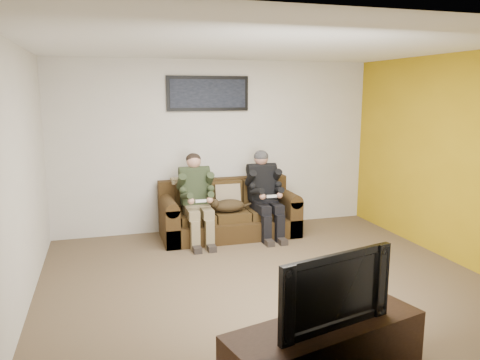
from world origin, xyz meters
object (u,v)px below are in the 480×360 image
object	(u,v)px
framed_poster	(208,94)
tv_stand	(325,354)
person_left	(196,194)
cat	(228,206)
person_right	(264,189)
sofa	(228,215)
television	(328,287)

from	to	relation	value
framed_poster	tv_stand	xyz separation A→B (m)	(-0.09, -4.17, -1.86)
person_left	tv_stand	world-z (taller)	person_left
cat	person_left	bearing A→B (deg)	175.10
person_right	tv_stand	bearing A→B (deg)	-102.53
cat	tv_stand	xyz separation A→B (m)	(-0.22, -3.57, -0.26)
person_right	tv_stand	distance (m)	3.72
sofa	cat	size ratio (longest dim) A/B	3.04
sofa	cat	world-z (taller)	sofa
sofa	person_left	xyz separation A→B (m)	(-0.51, -0.17, 0.39)
framed_poster	tv_stand	bearing A→B (deg)	-91.19
framed_poster	television	size ratio (longest dim) A/B	1.30
person_right	person_left	bearing A→B (deg)	-179.98
person_right	tv_stand	size ratio (longest dim) A/B	0.82
person_right	sofa	bearing A→B (deg)	162.08
cat	television	xyz separation A→B (m)	(-0.22, -3.57, 0.26)
sofa	television	xyz separation A→B (m)	(-0.29, -3.77, 0.45)
person_right	tv_stand	xyz separation A→B (m)	(-0.80, -3.61, -0.46)
sofa	person_right	size ratio (longest dim) A/B	1.58
framed_poster	tv_stand	size ratio (longest dim) A/B	0.81
person_left	tv_stand	bearing A→B (deg)	-86.38
person_right	television	bearing A→B (deg)	-102.53
person_left	television	world-z (taller)	person_left
person_left	person_right	xyz separation A→B (m)	(1.03, 0.00, 0.00)
person_right	framed_poster	size ratio (longest dim) A/B	1.01
television	person_left	bearing A→B (deg)	79.59
cat	tv_stand	size ratio (longest dim) A/B	0.43
framed_poster	cat	bearing A→B (deg)	-77.15
person_left	framed_poster	xyz separation A→B (m)	(0.31, 0.56, 1.40)
television	tv_stand	bearing A→B (deg)	-104.03
framed_poster	tv_stand	distance (m)	4.56
person_right	framed_poster	bearing A→B (deg)	141.87
framed_poster	television	world-z (taller)	framed_poster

